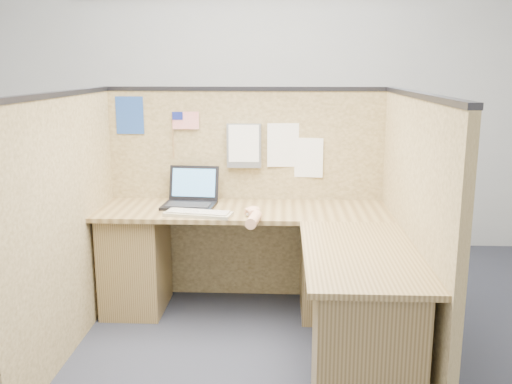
# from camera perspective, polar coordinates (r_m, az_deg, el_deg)

# --- Properties ---
(floor) EXTENTS (5.00, 5.00, 0.00)m
(floor) POSITION_cam_1_polar(r_m,az_deg,el_deg) (3.47, -2.06, -16.25)
(floor) COLOR #20232D
(floor) RESTS_ON ground
(wall_back) EXTENTS (5.00, 0.00, 5.00)m
(wall_back) POSITION_cam_1_polar(r_m,az_deg,el_deg) (5.30, -0.12, 9.53)
(wall_back) COLOR #A3A6A9
(wall_back) RESTS_ON floor
(wall_front) EXTENTS (5.00, 0.00, 5.00)m
(wall_front) POSITION_cam_1_polar(r_m,az_deg,el_deg) (0.87, -15.29, -5.63)
(wall_front) COLOR #A3A6A9
(wall_front) RESTS_ON floor
(cubicle_partitions) EXTENTS (2.06, 1.83, 1.53)m
(cubicle_partitions) POSITION_cam_1_polar(r_m,az_deg,el_deg) (3.59, -1.58, -2.08)
(cubicle_partitions) COLOR brown
(cubicle_partitions) RESTS_ON floor
(l_desk) EXTENTS (1.95, 1.75, 0.73)m
(l_desk) POSITION_cam_1_polar(r_m,az_deg,el_deg) (3.56, 1.27, -8.55)
(l_desk) COLOR brown
(l_desk) RESTS_ON floor
(laptop) EXTENTS (0.37, 0.36, 0.25)m
(laptop) POSITION_cam_1_polar(r_m,az_deg,el_deg) (3.97, -6.58, -0.38)
(laptop) COLOR black
(laptop) RESTS_ON l_desk
(keyboard) EXTENTS (0.45, 0.22, 0.03)m
(keyboard) POSITION_cam_1_polar(r_m,az_deg,el_deg) (3.68, -5.79, -2.16)
(keyboard) COLOR #9D967A
(keyboard) RESTS_ON l_desk
(mouse) EXTENTS (0.11, 0.07, 0.04)m
(mouse) POSITION_cam_1_polar(r_m,az_deg,el_deg) (3.63, -0.29, -2.16)
(mouse) COLOR silver
(mouse) RESTS_ON l_desk
(hand_forearm) EXTENTS (0.10, 0.36, 0.08)m
(hand_forearm) POSITION_cam_1_polar(r_m,az_deg,el_deg) (3.50, -0.25, -2.47)
(hand_forearm) COLOR tan
(hand_forearm) RESTS_ON l_desk
(blue_poster) EXTENTS (0.20, 0.01, 0.26)m
(blue_poster) POSITION_cam_1_polar(r_m,az_deg,el_deg) (4.16, -12.52, 7.50)
(blue_poster) COLOR #204596
(blue_poster) RESTS_ON cubicle_partitions
(american_flag) EXTENTS (0.19, 0.01, 0.33)m
(american_flag) POSITION_cam_1_polar(r_m,az_deg,el_deg) (4.07, -7.34, 6.96)
(american_flag) COLOR olive
(american_flag) RESTS_ON cubicle_partitions
(file_holder) EXTENTS (0.24, 0.05, 0.31)m
(file_holder) POSITION_cam_1_polar(r_m,az_deg,el_deg) (4.02, -1.21, 4.67)
(file_holder) COLOR slate
(file_holder) RESTS_ON cubicle_partitions
(paper_left) EXTENTS (0.24, 0.02, 0.31)m
(paper_left) POSITION_cam_1_polar(r_m,az_deg,el_deg) (4.04, 2.86, 4.70)
(paper_left) COLOR white
(paper_left) RESTS_ON cubicle_partitions
(paper_right) EXTENTS (0.22, 0.02, 0.28)m
(paper_right) POSITION_cam_1_polar(r_m,az_deg,el_deg) (4.06, 5.16, 3.43)
(paper_right) COLOR white
(paper_right) RESTS_ON cubicle_partitions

